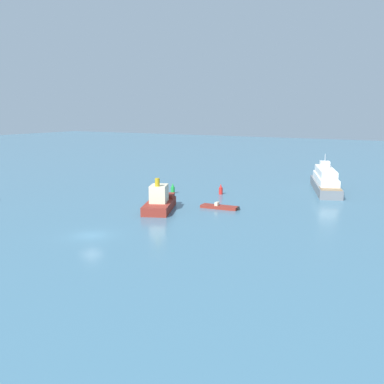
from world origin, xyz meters
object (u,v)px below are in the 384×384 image
at_px(small_motorboat, 220,207).
at_px(white_riverboat, 325,181).
at_px(channel_buoy_red, 221,190).
at_px(channel_buoy_green, 173,189).
at_px(tugboat, 160,201).

height_order(small_motorboat, white_riverboat, white_riverboat).
xyz_separation_m(channel_buoy_red, channel_buoy_green, (-7.95, -3.65, 0.00)).
relative_size(small_motorboat, white_riverboat, 0.33).
distance_m(white_riverboat, channel_buoy_green, 28.78).
height_order(channel_buoy_red, channel_buoy_green, same).
xyz_separation_m(white_riverboat, channel_buoy_red, (-15.38, -13.18, -1.03)).
distance_m(small_motorboat, white_riverboat, 26.04).
bearing_deg(white_riverboat, tugboat, -120.90).
bearing_deg(channel_buoy_green, small_motorboat, -28.33).
relative_size(white_riverboat, channel_buoy_green, 10.02).
xyz_separation_m(tugboat, small_motorboat, (7.42, 5.55, -1.08)).
bearing_deg(small_motorboat, white_riverboat, 66.87).
relative_size(tugboat, channel_buoy_green, 5.40).
bearing_deg(channel_buoy_green, tugboat, -65.70).
height_order(small_motorboat, channel_buoy_green, channel_buoy_green).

